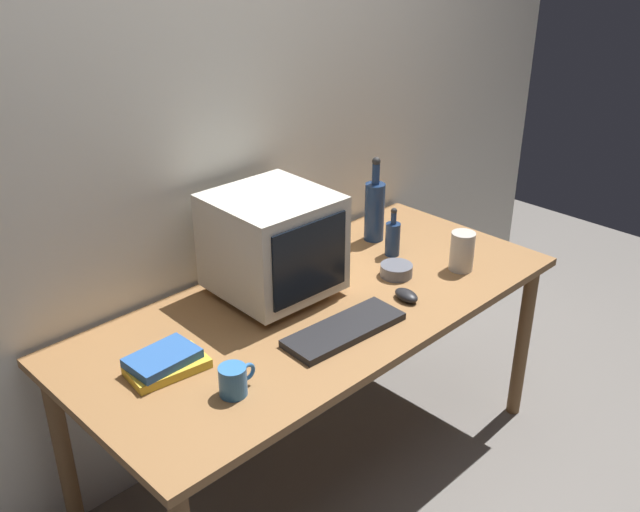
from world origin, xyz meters
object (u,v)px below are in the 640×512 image
Objects in this scene: keyboard at (344,329)px; metal_canister at (462,251)px; book_stack at (165,363)px; mug at (234,380)px; computer_mouse at (406,295)px; crt_monitor at (273,244)px; cd_spindle at (396,270)px; bottle_tall at (375,209)px; bottle_short at (393,237)px.

metal_canister is (0.64, -0.00, 0.06)m from keyboard.
book_stack is 2.05× the size of mug.
mug is (-0.76, 0.00, 0.03)m from computer_mouse.
crt_monitor reaches higher than mug.
bottle_tall is at bearing 56.32° from cd_spindle.
crt_monitor is 0.60m from bottle_tall.
computer_mouse is 0.83× the size of cd_spindle.
mug reaches higher than keyboard.
metal_canister is (0.33, 0.00, 0.06)m from computer_mouse.
crt_monitor is 0.49m from cd_spindle.
keyboard is 3.50× the size of cd_spindle.
book_stack is at bearing -166.83° from crt_monitor.
bottle_tall is 1.15m from book_stack.
cd_spindle is at bearing 60.78° from computer_mouse.
keyboard is 2.12× the size of bottle_short.
mug is at bearing -71.86° from book_stack.
bottle_tall is at bearing 37.62° from keyboard.
computer_mouse is at bearing -129.04° from cd_spindle.
book_stack is 0.24m from mug.
computer_mouse is 0.51× the size of bottle_short.
bottle_tall is 0.17m from bottle_short.
crt_monitor reaches higher than cd_spindle.
bottle_tall is 0.42m from metal_canister.
keyboard is 1.70× the size of book_stack.
cd_spindle is (0.87, 0.14, -0.02)m from mug.
cd_spindle is 0.26m from metal_canister.
bottle_short reaches higher than book_stack.
keyboard is at bearing -23.41° from book_stack.
metal_canister is at bearing -85.59° from bottle_tall.
book_stack is at bearing 174.24° from computer_mouse.
book_stack is at bearing 174.47° from cd_spindle.
computer_mouse is at bearing -50.45° from crt_monitor.
metal_canister reaches higher than mug.
book_stack is 2.05× the size of cd_spindle.
metal_canister reaches higher than keyboard.
bottle_short reaches higher than mug.
computer_mouse is 0.33m from metal_canister.
cd_spindle is at bearing 147.41° from metal_canister.
keyboard is 4.20× the size of computer_mouse.
metal_canister is (1.09, 0.00, 0.03)m from mug.
metal_canister is at bearing 3.44° from keyboard.
mug is 0.88m from cd_spindle.
bottle_short is 1.65× the size of cd_spindle.
crt_monitor is 0.60m from mug.
crt_monitor is 2.66× the size of metal_canister.
crt_monitor is at bearing 91.62° from keyboard.
bottle_short is 1.32× the size of metal_canister.
computer_mouse is at bearing -179.28° from metal_canister.
cd_spindle reaches higher than keyboard.
crt_monitor is at bearing -174.66° from bottle_tall.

